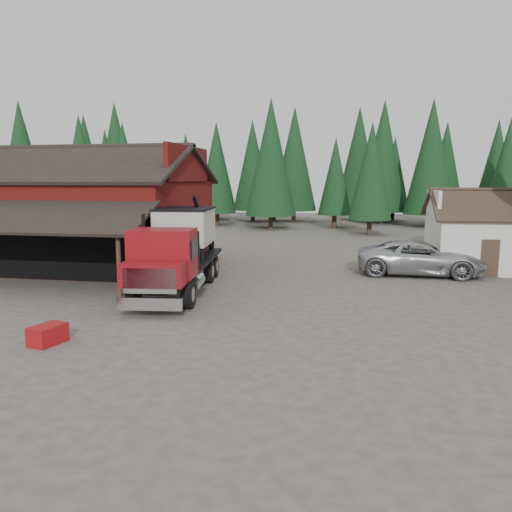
# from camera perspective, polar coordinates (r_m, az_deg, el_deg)

# --- Properties ---
(ground) EXTENTS (120.00, 120.00, 0.00)m
(ground) POSITION_cam_1_polar(r_m,az_deg,el_deg) (18.93, -2.57, -6.91)
(ground) COLOR #494239
(ground) RESTS_ON ground
(red_barn) EXTENTS (12.80, 13.63, 7.18)m
(red_barn) POSITION_cam_1_polar(r_m,az_deg,el_deg) (31.64, -18.11, 3.92)
(red_barn) COLOR #5F140F
(red_barn) RESTS_ON ground
(farmhouse) EXTENTS (8.60, 6.42, 4.65)m
(farmhouse) POSITION_cam_1_polar(r_m,az_deg,el_deg) (32.15, 26.51, 1.67)
(farmhouse) COLOR silver
(farmhouse) RESTS_ON ground
(conifer_backdrop) EXTENTS (76.00, 16.00, 16.00)m
(conifer_backdrop) POSITION_cam_1_polar(r_m,az_deg,el_deg) (60.10, 6.66, 3.78)
(conifer_backdrop) COLOR black
(conifer_backdrop) RESTS_ON ground
(near_pine_a) EXTENTS (4.40, 4.40, 11.40)m
(near_pine_a) POSITION_cam_1_polar(r_m,az_deg,el_deg) (52.73, -19.39, 9.63)
(near_pine_a) COLOR #382619
(near_pine_a) RESTS_ON ground
(near_pine_b) EXTENTS (3.96, 3.96, 10.40)m
(near_pine_b) POSITION_cam_1_polar(r_m,az_deg,el_deg) (47.78, 13.03, 9.44)
(near_pine_b) COLOR #382619
(near_pine_b) RESTS_ON ground
(near_pine_d) EXTENTS (5.28, 5.28, 13.40)m
(near_pine_d) POSITION_cam_1_polar(r_m,az_deg,el_deg) (52.44, 1.72, 11.21)
(near_pine_d) COLOR #382619
(near_pine_d) RESTS_ON ground
(feed_truck) EXTENTS (3.68, 9.86, 4.34)m
(feed_truck) POSITION_cam_1_polar(r_m,az_deg,el_deg) (23.11, -8.87, 0.99)
(feed_truck) COLOR black
(feed_truck) RESTS_ON ground
(silver_car) EXTENTS (6.77, 3.34, 1.85)m
(silver_car) POSITION_cam_1_polar(r_m,az_deg,el_deg) (28.31, 18.27, -0.21)
(silver_car) COLOR #AEB1B6
(silver_car) RESTS_ON ground
(equip_box) EXTENTS (0.93, 1.23, 0.60)m
(equip_box) POSITION_cam_1_polar(r_m,az_deg,el_deg) (17.08, -22.70, -8.28)
(equip_box) COLOR maroon
(equip_box) RESTS_ON ground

